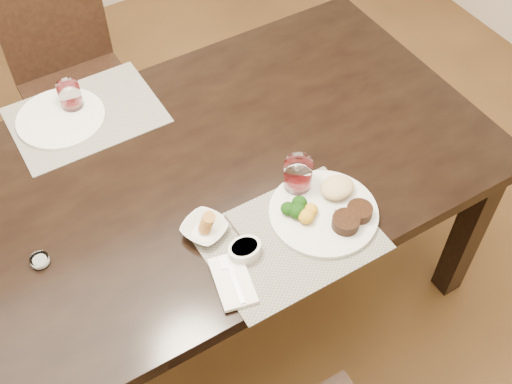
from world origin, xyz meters
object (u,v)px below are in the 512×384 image
wine_glass_near (298,177)px  chair_far (71,70)px  dinner_plate (329,209)px  cracker_bowl (205,228)px  far_plate (61,118)px  steak_knife (334,211)px

wine_glass_near → chair_far: bearing=105.2°
dinner_plate → cracker_bowl: bearing=138.3°
cracker_bowl → far_plate: cracker_bowl is taller
chair_far → far_plate: 0.61m
wine_glass_near → far_plate: size_ratio=0.40×
steak_knife → wine_glass_near: wine_glass_near is taller
dinner_plate → far_plate: (-0.51, 0.74, -0.01)m
wine_glass_near → far_plate: bearing=127.9°
dinner_plate → steak_knife: 0.02m
chair_far → wine_glass_near: bearing=-74.8°
chair_far → cracker_bowl: (0.01, -1.15, 0.27)m
wine_glass_near → far_plate: (-0.48, 0.62, -0.04)m
dinner_plate → cracker_bowl: (-0.33, 0.12, -0.00)m
far_plate → steak_knife: bearing=-54.9°
chair_far → wine_glass_near: chair_far is taller
cracker_bowl → wine_glass_near: size_ratio=1.41×
dinner_plate → wine_glass_near: bearing=80.5°
chair_far → steak_knife: bearing=-74.5°
wine_glass_near → far_plate: 0.79m
cracker_bowl → steak_knife: bearing=-20.3°
steak_knife → far_plate: size_ratio=0.87×
steak_knife → wine_glass_near: (-0.04, 0.13, 0.04)m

